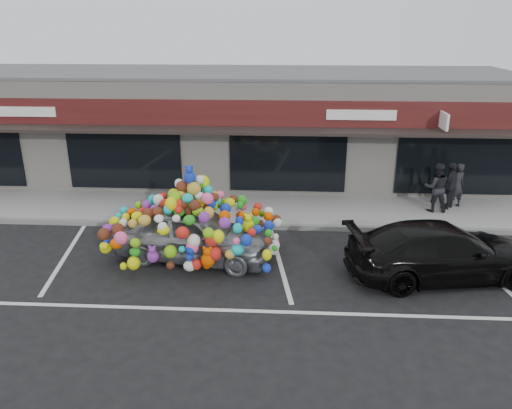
# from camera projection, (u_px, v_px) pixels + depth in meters

# --- Properties ---
(ground) EXTENTS (90.00, 90.00, 0.00)m
(ground) POSITION_uv_depth(u_px,v_px,m) (177.00, 263.00, 13.59)
(ground) COLOR black
(ground) RESTS_ON ground
(shop_building) EXTENTS (24.00, 7.20, 4.31)m
(shop_building) POSITION_uv_depth(u_px,v_px,m) (216.00, 124.00, 20.75)
(shop_building) COLOR beige
(shop_building) RESTS_ON ground
(sidewalk) EXTENTS (26.00, 3.00, 0.15)m
(sidewalk) POSITION_uv_depth(u_px,v_px,m) (200.00, 208.00, 17.31)
(sidewalk) COLOR gray
(sidewalk) RESTS_ON ground
(kerb) EXTENTS (26.00, 0.18, 0.16)m
(kerb) POSITION_uv_depth(u_px,v_px,m) (193.00, 225.00, 15.90)
(kerb) COLOR slate
(kerb) RESTS_ON ground
(parking_stripe_left) EXTENTS (0.73, 4.37, 0.01)m
(parking_stripe_left) POSITION_uv_depth(u_px,v_px,m) (65.00, 256.00, 13.94)
(parking_stripe_left) COLOR silver
(parking_stripe_left) RESTS_ON ground
(parking_stripe_mid) EXTENTS (0.73, 4.37, 0.01)m
(parking_stripe_mid) POSITION_uv_depth(u_px,v_px,m) (280.00, 262.00, 13.62)
(parking_stripe_mid) COLOR silver
(parking_stripe_mid) RESTS_ON ground
(parking_stripe_right) EXTENTS (0.73, 4.37, 0.01)m
(parking_stripe_right) POSITION_uv_depth(u_px,v_px,m) (481.00, 267.00, 13.34)
(parking_stripe_right) COLOR silver
(parking_stripe_right) RESTS_ON ground
(lane_line) EXTENTS (14.00, 0.12, 0.01)m
(lane_line) POSITION_uv_depth(u_px,v_px,m) (243.00, 311.00, 11.32)
(lane_line) COLOR silver
(lane_line) RESTS_ON ground
(toy_car) EXTENTS (3.15, 4.91, 2.70)m
(toy_car) POSITION_uv_depth(u_px,v_px,m) (193.00, 227.00, 13.55)
(toy_car) COLOR #979AA0
(toy_car) RESTS_ON ground
(black_sedan) EXTENTS (2.81, 5.15, 1.41)m
(black_sedan) POSITION_uv_depth(u_px,v_px,m) (442.00, 251.00, 12.63)
(black_sedan) COLOR black
(black_sedan) RESTS_ON ground
(pedestrian_a) EXTENTS (0.66, 0.56, 1.55)m
(pedestrian_a) POSITION_uv_depth(u_px,v_px,m) (457.00, 185.00, 17.01)
(pedestrian_a) COLOR black
(pedestrian_a) RESTS_ON sidewalk
(pedestrian_b) EXTENTS (0.84, 0.67, 1.67)m
(pedestrian_b) POSITION_uv_depth(u_px,v_px,m) (436.00, 187.00, 16.60)
(pedestrian_b) COLOR black
(pedestrian_b) RESTS_ON sidewalk
(pedestrian_c) EXTENTS (0.99, 0.90, 1.62)m
(pedestrian_c) POSITION_uv_depth(u_px,v_px,m) (450.00, 185.00, 16.88)
(pedestrian_c) COLOR black
(pedestrian_c) RESTS_ON sidewalk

